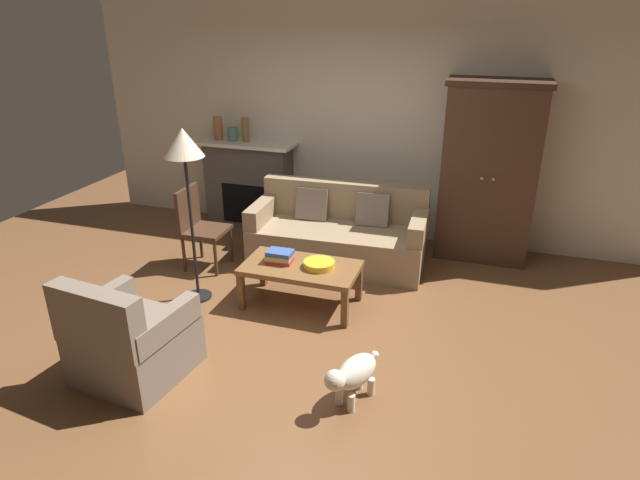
{
  "coord_description": "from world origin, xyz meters",
  "views": [
    {
      "loc": [
        1.41,
        -3.83,
        2.66
      ],
      "look_at": [
        -0.11,
        0.84,
        0.55
      ],
      "focal_mm": 30.34,
      "sensor_mm": 36.0,
      "label": 1
    }
  ],
  "objects_px": {
    "armoire": "(489,172)",
    "coffee_table": "(301,271)",
    "mantel_vase_jade": "(233,134)",
    "side_chair_wooden": "(198,223)",
    "fireplace": "(249,183)",
    "couch": "(339,236)",
    "floor_lamp": "(184,153)",
    "dog": "(353,374)",
    "mantel_vase_terracotta": "(218,128)",
    "fruit_bowl": "(319,264)",
    "book_stack": "(280,256)",
    "armchair_near_left": "(129,341)",
    "mantel_vase_bronze": "(245,130)"
  },
  "relations": [
    {
      "from": "floor_lamp",
      "to": "dog",
      "type": "height_order",
      "value": "floor_lamp"
    },
    {
      "from": "floor_lamp",
      "to": "mantel_vase_jade",
      "type": "bearing_deg",
      "value": 104.73
    },
    {
      "from": "fireplace",
      "to": "mantel_vase_terracotta",
      "type": "xyz_separation_m",
      "value": [
        -0.38,
        -0.02,
        0.69
      ]
    },
    {
      "from": "couch",
      "to": "floor_lamp",
      "type": "distance_m",
      "value": 2.02
    },
    {
      "from": "armoire",
      "to": "dog",
      "type": "height_order",
      "value": "armoire"
    },
    {
      "from": "mantel_vase_jade",
      "to": "side_chair_wooden",
      "type": "relative_size",
      "value": 0.19
    },
    {
      "from": "book_stack",
      "to": "mantel_vase_terracotta",
      "type": "height_order",
      "value": "mantel_vase_terracotta"
    },
    {
      "from": "fireplace",
      "to": "coffee_table",
      "type": "relative_size",
      "value": 1.15
    },
    {
      "from": "mantel_vase_jade",
      "to": "floor_lamp",
      "type": "relative_size",
      "value": 0.1
    },
    {
      "from": "fruit_bowl",
      "to": "book_stack",
      "type": "xyz_separation_m",
      "value": [
        -0.39,
        -0.01,
        0.03
      ]
    },
    {
      "from": "book_stack",
      "to": "mantel_vase_bronze",
      "type": "distance_m",
      "value": 2.26
    },
    {
      "from": "book_stack",
      "to": "floor_lamp",
      "type": "relative_size",
      "value": 0.15
    },
    {
      "from": "mantel_vase_jade",
      "to": "side_chair_wooden",
      "type": "xyz_separation_m",
      "value": [
        0.18,
        -1.31,
        -0.69
      ]
    },
    {
      "from": "fruit_bowl",
      "to": "mantel_vase_terracotta",
      "type": "distance_m",
      "value": 2.73
    },
    {
      "from": "armchair_near_left",
      "to": "floor_lamp",
      "type": "distance_m",
      "value": 1.72
    },
    {
      "from": "armoire",
      "to": "mantel_vase_bronze",
      "type": "height_order",
      "value": "armoire"
    },
    {
      "from": "mantel_vase_terracotta",
      "to": "mantel_vase_bronze",
      "type": "relative_size",
      "value": 0.96
    },
    {
      "from": "mantel_vase_bronze",
      "to": "floor_lamp",
      "type": "xyz_separation_m",
      "value": [
        0.34,
        -1.97,
        0.2
      ]
    },
    {
      "from": "coffee_table",
      "to": "floor_lamp",
      "type": "relative_size",
      "value": 0.65
    },
    {
      "from": "coffee_table",
      "to": "floor_lamp",
      "type": "height_order",
      "value": "floor_lamp"
    },
    {
      "from": "couch",
      "to": "mantel_vase_bronze",
      "type": "xyz_separation_m",
      "value": [
        -1.44,
        0.73,
        0.95
      ]
    },
    {
      "from": "mantel_vase_terracotta",
      "to": "floor_lamp",
      "type": "height_order",
      "value": "floor_lamp"
    },
    {
      "from": "mantel_vase_terracotta",
      "to": "mantel_vase_bronze",
      "type": "height_order",
      "value": "mantel_vase_bronze"
    },
    {
      "from": "book_stack",
      "to": "mantel_vase_jade",
      "type": "xyz_separation_m",
      "value": [
        -1.33,
        1.78,
        0.72
      ]
    },
    {
      "from": "fireplace",
      "to": "couch",
      "type": "height_order",
      "value": "fireplace"
    },
    {
      "from": "armoire",
      "to": "floor_lamp",
      "type": "relative_size",
      "value": 1.17
    },
    {
      "from": "fruit_bowl",
      "to": "couch",
      "type": "bearing_deg",
      "value": 95.72
    },
    {
      "from": "fireplace",
      "to": "book_stack",
      "type": "distance_m",
      "value": 2.13
    },
    {
      "from": "mantel_vase_terracotta",
      "to": "dog",
      "type": "relative_size",
      "value": 0.53
    },
    {
      "from": "armoire",
      "to": "side_chair_wooden",
      "type": "height_order",
      "value": "armoire"
    },
    {
      "from": "mantel_vase_bronze",
      "to": "armchair_near_left",
      "type": "distance_m",
      "value": 3.41
    },
    {
      "from": "book_stack",
      "to": "armchair_near_left",
      "type": "distance_m",
      "value": 1.61
    },
    {
      "from": "mantel_vase_terracotta",
      "to": "armchair_near_left",
      "type": "height_order",
      "value": "mantel_vase_terracotta"
    },
    {
      "from": "side_chair_wooden",
      "to": "floor_lamp",
      "type": "bearing_deg",
      "value": -63.32
    },
    {
      "from": "armoire",
      "to": "floor_lamp",
      "type": "xyz_separation_m",
      "value": [
        -2.61,
        -1.91,
        0.47
      ]
    },
    {
      "from": "couch",
      "to": "mantel_vase_jade",
      "type": "height_order",
      "value": "mantel_vase_jade"
    },
    {
      "from": "floor_lamp",
      "to": "dog",
      "type": "distance_m",
      "value": 2.46
    },
    {
      "from": "armchair_near_left",
      "to": "fruit_bowl",
      "type": "bearing_deg",
      "value": 54.37
    },
    {
      "from": "armoire",
      "to": "coffee_table",
      "type": "relative_size",
      "value": 1.81
    },
    {
      "from": "coffee_table",
      "to": "book_stack",
      "type": "xyz_separation_m",
      "value": [
        -0.22,
        0.01,
        0.11
      ]
    },
    {
      "from": "fruit_bowl",
      "to": "book_stack",
      "type": "height_order",
      "value": "book_stack"
    },
    {
      "from": "side_chair_wooden",
      "to": "floor_lamp",
      "type": "height_order",
      "value": "floor_lamp"
    },
    {
      "from": "couch",
      "to": "fruit_bowl",
      "type": "relative_size",
      "value": 6.62
    },
    {
      "from": "fruit_bowl",
      "to": "mantel_vase_jade",
      "type": "distance_m",
      "value": 2.58
    },
    {
      "from": "armchair_near_left",
      "to": "floor_lamp",
      "type": "bearing_deg",
      "value": 96.76
    },
    {
      "from": "mantel_vase_jade",
      "to": "dog",
      "type": "relative_size",
      "value": 0.31
    },
    {
      "from": "fruit_bowl",
      "to": "floor_lamp",
      "type": "relative_size",
      "value": 0.17
    },
    {
      "from": "fireplace",
      "to": "dog",
      "type": "bearing_deg",
      "value": -53.96
    },
    {
      "from": "fruit_bowl",
      "to": "armchair_near_left",
      "type": "distance_m",
      "value": 1.81
    },
    {
      "from": "fireplace",
      "to": "side_chair_wooden",
      "type": "relative_size",
      "value": 1.4
    }
  ]
}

